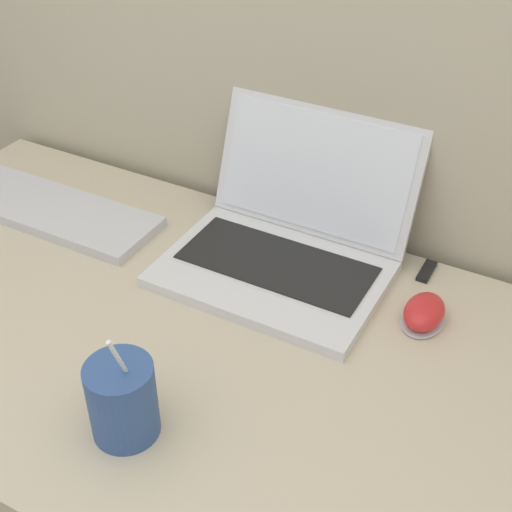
{
  "coord_description": "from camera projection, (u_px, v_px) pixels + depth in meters",
  "views": [
    {
      "loc": [
        0.46,
        -0.31,
        1.5
      ],
      "look_at": [
        0.02,
        0.49,
        0.82
      ],
      "focal_mm": 50.0,
      "sensor_mm": 36.0,
      "label": 1
    }
  ],
  "objects": [
    {
      "name": "desk",
      "position": [
        212.0,
        484.0,
        1.32
      ],
      "size": [
        1.45,
        0.73,
        0.74
      ],
      "color": "beige",
      "rests_on": "ground_plane"
    },
    {
      "name": "laptop",
      "position": [
        287.0,
        238.0,
        1.23
      ],
      "size": [
        0.38,
        0.34,
        0.24
      ],
      "color": "silver",
      "rests_on": "desk"
    },
    {
      "name": "drink_cup",
      "position": [
        122.0,
        399.0,
        0.92
      ],
      "size": [
        0.09,
        0.09,
        0.19
      ],
      "color": "#33518C",
      "rests_on": "desk"
    },
    {
      "name": "computer_mouse",
      "position": [
        424.0,
        313.0,
        1.12
      ],
      "size": [
        0.07,
        0.1,
        0.04
      ],
      "color": "#B2B2B7",
      "rests_on": "desk"
    },
    {
      "name": "external_keyboard",
      "position": [
        51.0,
        210.0,
        1.38
      ],
      "size": [
        0.44,
        0.15,
        0.02
      ],
      "color": "silver",
      "rests_on": "desk"
    },
    {
      "name": "usb_stick",
      "position": [
        427.0,
        271.0,
        1.23
      ],
      "size": [
        0.02,
        0.06,
        0.01
      ],
      "color": "black",
      "rests_on": "desk"
    }
  ]
}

